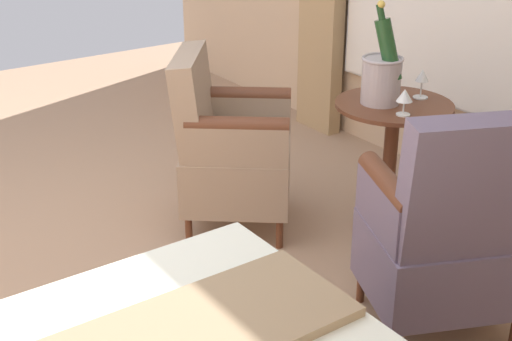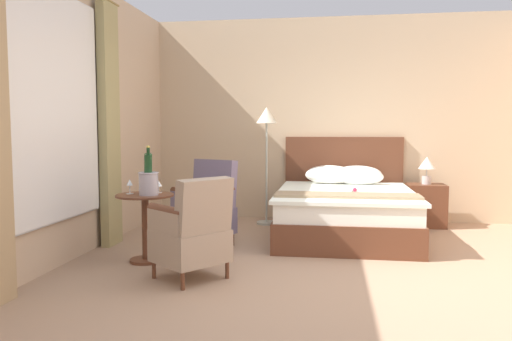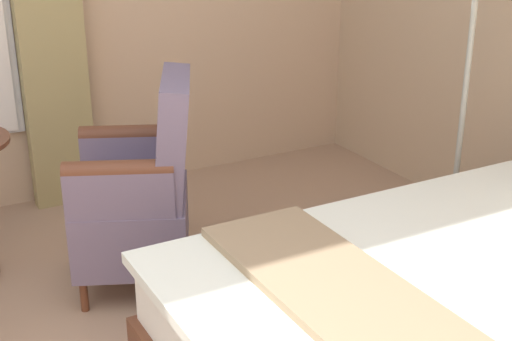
{
  "view_description": "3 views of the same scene",
  "coord_description": "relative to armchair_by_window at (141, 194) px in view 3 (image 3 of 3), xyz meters",
  "views": [
    {
      "loc": [
        0.58,
        2.64,
        1.8
      ],
      "look_at": [
        -0.57,
        1.01,
        0.9
      ],
      "focal_mm": 50.0,
      "sensor_mm": 36.0,
      "label": 1
    },
    {
      "loc": [
        -0.03,
        -4.37,
        1.33
      ],
      "look_at": [
        -0.85,
        1.11,
        0.87
      ],
      "focal_mm": 35.0,
      "sensor_mm": 36.0,
      "label": 2
    },
    {
      "loc": [
        1.42,
        0.12,
        1.71
      ],
      "look_at": [
        -0.55,
        1.21,
        0.83
      ],
      "focal_mm": 50.0,
      "sensor_mm": 36.0,
      "label": 3
    }
  ],
  "objects": [
    {
      "name": "armchair_by_window",
      "position": [
        0.0,
        0.0,
        0.0
      ],
      "size": [
        0.73,
        0.71,
        0.98
      ],
      "color": "brown",
      "rests_on": "ground"
    }
  ]
}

